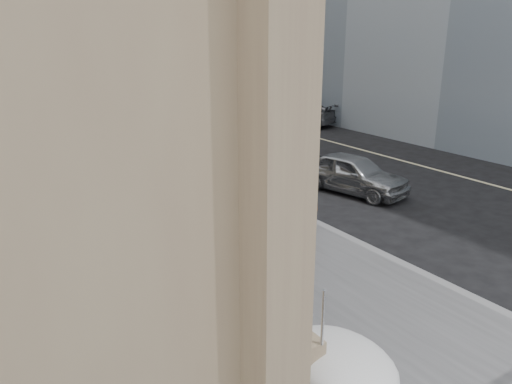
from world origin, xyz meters
TOP-DOWN VIEW (x-y plane):
  - ground at (0.00, 0.00)m, footprint 140.00×140.00m
  - sidewalk at (0.00, 10.00)m, footprint 5.00×80.00m
  - curb at (2.62, 10.00)m, footprint 0.24×80.00m
  - lane_line at (10.50, 10.00)m, footprint 0.15×70.00m
  - far_podium at (15.50, 10.00)m, footprint 2.00×80.00m
  - streetlight_mid at (2.74, 14.00)m, footprint 1.71×0.24m
  - streetlight_far at (2.74, 34.00)m, footprint 1.71×0.24m
  - traffic_signal at (2.07, 22.00)m, footprint 4.10×0.22m
  - snow_bank at (-1.42, 8.11)m, footprint 1.70×18.10m
  - mounted_horse_left at (-0.98, 1.84)m, footprint 1.32×2.33m
  - mounted_horse_right at (1.58, 4.23)m, footprint 1.83×2.05m
  - pedestrian at (-0.12, 1.02)m, footprint 1.15×0.72m
  - car_silver at (5.65, 5.23)m, footprint 2.45×4.19m
  - car_grey at (11.98, 16.66)m, footprint 3.35×5.01m

SIDE VIEW (x-z plane):
  - ground at x=0.00m, z-range 0.00..0.00m
  - lane_line at x=10.50m, z-range 0.00..0.01m
  - sidewalk at x=0.00m, z-range 0.00..0.12m
  - curb at x=2.62m, z-range 0.00..0.12m
  - snow_bank at x=-1.42m, z-range 0.09..0.85m
  - car_silver at x=5.65m, z-range 0.00..1.34m
  - car_grey at x=11.98m, z-range 0.00..1.35m
  - pedestrian at x=-0.12m, z-range 0.12..1.95m
  - mounted_horse_left at x=-0.98m, z-range -0.17..2.43m
  - mounted_horse_right at x=1.58m, z-range -0.07..2.70m
  - far_podium at x=15.50m, z-range 0.00..4.00m
  - traffic_signal at x=2.07m, z-range 1.00..7.00m
  - streetlight_mid at x=2.74m, z-range 0.58..8.58m
  - streetlight_far at x=2.74m, z-range 0.58..8.58m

